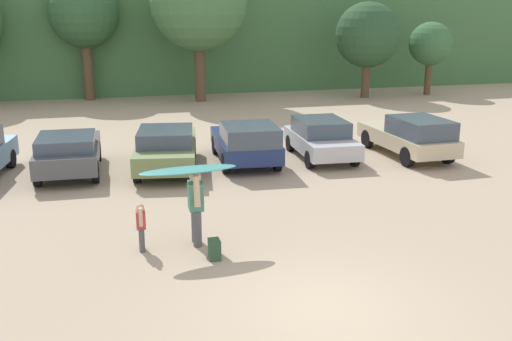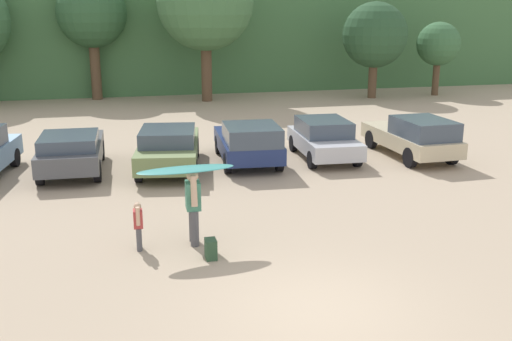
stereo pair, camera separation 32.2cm
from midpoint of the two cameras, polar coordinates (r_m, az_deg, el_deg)
The scene contains 15 objects.
ground_plane at distance 11.27m, azimuth 6.80°, elevation -13.07°, with size 120.00×120.00×0.00m, color tan.
hillside_ridge at distance 43.64m, azimuth -9.03°, elevation 12.82°, with size 108.00×12.00×7.08m, color #427042.
tree_ridge_back at distance 36.82m, azimuth -15.23°, elevation 14.29°, with size 4.03×4.03×7.06m.
tree_far_right at distance 35.06m, azimuth -4.63°, elevation 15.78°, with size 5.50×5.50×8.40m.
tree_center at distance 36.98m, azimuth 11.56°, elevation 12.57°, with size 3.87×3.87×5.69m.
tree_center_left at distance 39.16m, azimuth 17.31°, elevation 11.46°, with size 2.66×2.66×4.50m.
parked_car_dark_gray at distance 20.59m, azimuth -16.86°, elevation 1.85°, with size 2.05×4.35×1.39m.
parked_car_olive_green at distance 20.34m, azimuth -7.91°, elevation 2.24°, with size 2.65×4.98×1.46m.
parked_car_navy at distance 20.82m, azimuth -0.27°, elevation 2.76°, with size 2.23×4.38×1.52m.
parked_car_silver at distance 21.82m, azimuth 6.94°, elevation 3.11°, with size 2.00×4.06×1.43m.
parked_car_champagne at distance 22.50m, azimuth 15.31°, elevation 3.19°, with size 1.93×4.66×1.55m.
person_adult at distance 13.76m, azimuth -5.37°, elevation -3.09°, with size 0.34×0.84×1.78m.
person_child at distance 13.71m, azimuth -10.55°, elevation -4.99°, with size 0.21×0.47×1.12m.
surfboard_teal at distance 13.57m, azimuth -6.05°, elevation 0.10°, with size 2.30×0.84×0.08m.
backpack_dropped at distance 13.18m, azimuth -3.64°, elevation -7.52°, with size 0.24×0.34×0.45m.
Camera 2 is at (-3.40, -9.29, 5.35)m, focal length 41.74 mm.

